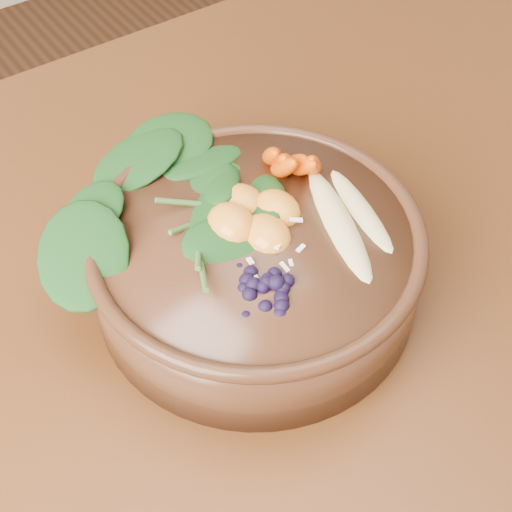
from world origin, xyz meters
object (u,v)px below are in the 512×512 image
(blueberry_pile, at_px, (274,270))
(stoneware_bowl, at_px, (256,263))
(mandarin_cluster, at_px, (254,205))
(carrot_cluster, at_px, (297,131))
(dining_table, at_px, (390,235))
(kale_heap, at_px, (192,173))
(banana_halves, at_px, (351,205))

(blueberry_pile, bearing_deg, stoneware_bowl, 68.59)
(mandarin_cluster, distance_m, blueberry_pile, 0.08)
(stoneware_bowl, xyz_separation_m, carrot_cluster, (0.09, 0.05, 0.08))
(dining_table, distance_m, blueberry_pile, 0.34)
(stoneware_bowl, bearing_deg, carrot_cluster, 32.04)
(kale_heap, bearing_deg, dining_table, -9.62)
(carrot_cluster, bearing_deg, blueberry_pile, -109.55)
(dining_table, bearing_deg, carrot_cluster, 173.37)
(stoneware_bowl, bearing_deg, blueberry_pile, -111.41)
(carrot_cluster, relative_size, mandarin_cluster, 0.87)
(stoneware_bowl, relative_size, mandarin_cluster, 3.15)
(dining_table, height_order, carrot_cluster, carrot_cluster)
(carrot_cluster, bearing_deg, mandarin_cluster, -129.81)
(dining_table, height_order, banana_halves, banana_halves)
(dining_table, relative_size, blueberry_pile, 11.16)
(stoneware_bowl, relative_size, blueberry_pile, 2.16)
(mandarin_cluster, bearing_deg, carrot_cluster, 25.93)
(stoneware_bowl, bearing_deg, mandarin_cluster, 59.39)
(banana_halves, bearing_deg, dining_table, 49.51)
(kale_heap, xyz_separation_m, carrot_cluster, (0.10, -0.03, 0.02))
(dining_table, bearing_deg, stoneware_bowl, -171.01)
(blueberry_pile, bearing_deg, kale_heap, 87.53)
(mandarin_cluster, bearing_deg, kale_heap, 113.95)
(stoneware_bowl, relative_size, kale_heap, 1.53)
(banana_halves, relative_size, mandarin_cluster, 1.66)
(kale_heap, xyz_separation_m, blueberry_pile, (-0.01, -0.14, -0.00))
(banana_halves, height_order, blueberry_pile, blueberry_pile)
(carrot_cluster, xyz_separation_m, mandarin_cluster, (-0.08, -0.04, -0.03))
(kale_heap, bearing_deg, carrot_cluster, -13.76)
(mandarin_cluster, bearing_deg, banana_halves, -34.02)
(kale_heap, bearing_deg, blueberry_pile, -92.47)
(stoneware_bowl, distance_m, kale_heap, 0.10)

